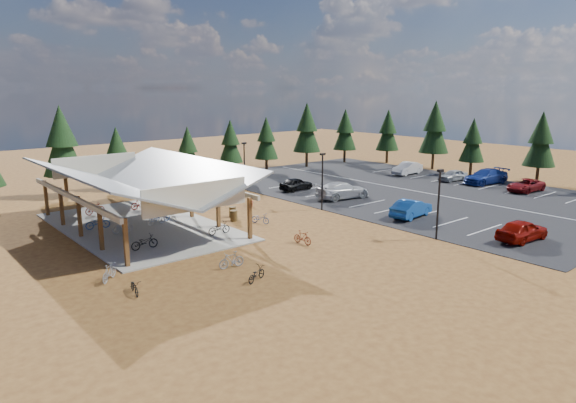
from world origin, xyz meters
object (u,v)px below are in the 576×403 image
at_px(bike_pavilion, 138,179).
at_px(bike_11, 302,237).
at_px(bike_6, 160,216).
at_px(bike_13, 231,260).
at_px(bike_0, 144,242).
at_px(bike_12, 256,274).
at_px(car_7, 486,176).
at_px(lamp_post_1, 322,177).
at_px(lamp_post_2, 244,163).
at_px(bike_9, 109,272).
at_px(bike_2, 98,223).
at_px(car_0, 522,230).
at_px(bike_3, 95,209).
at_px(trash_bin_1, 233,212).
at_px(bike_8, 135,287).
at_px(bike_14, 260,218).
at_px(car_3, 343,190).
at_px(car_4, 296,184).
at_px(car_6, 526,185).
at_px(bike_15, 251,200).
at_px(bike_7, 140,203).
at_px(bike_1, 123,226).
at_px(car_9, 407,168).
at_px(trash_bin_0, 234,216).
at_px(car_1, 411,208).
at_px(bike_4, 219,228).
at_px(car_8, 453,175).
at_px(lamp_post_0, 439,199).
at_px(bike_5, 156,219).

bearing_deg(bike_pavilion, bike_11, -59.58).
relative_size(bike_6, bike_13, 0.94).
distance_m(bike_pavilion, bike_0, 7.10).
relative_size(bike_12, car_7, 0.28).
distance_m(lamp_post_1, car_7, 23.42).
height_order(lamp_post_2, bike_9, lamp_post_2).
bearing_deg(bike_2, car_0, -127.43).
height_order(bike_pavilion, lamp_post_2, lamp_post_2).
bearing_deg(bike_pavilion, car_7, -11.47).
relative_size(bike_3, bike_6, 1.07).
relative_size(trash_bin_1, bike_8, 0.59).
bearing_deg(bike_13, bike_12, 3.01).
xyz_separation_m(bike_14, car_3, (11.94, 2.37, 0.44)).
xyz_separation_m(lamp_post_1, car_0, (4.34, -16.15, -2.16)).
distance_m(bike_3, car_3, 23.03).
distance_m(car_4, car_6, 24.24).
bearing_deg(bike_8, lamp_post_2, 53.54).
bearing_deg(bike_15, bike_6, 28.63).
xyz_separation_m(bike_14, car_0, (11.42, -15.94, 0.39)).
distance_m(bike_7, car_6, 39.30).
bearing_deg(car_3, lamp_post_1, 122.66).
relative_size(bike_1, car_9, 0.36).
distance_m(trash_bin_0, bike_15, 5.71).
bearing_deg(car_0, bike_13, 70.11).
bearing_deg(bike_12, bike_3, -18.15).
relative_size(car_0, car_1, 0.98).
xyz_separation_m(trash_bin_1, car_9, (29.24, 4.11, 0.36)).
bearing_deg(bike_4, car_8, -83.46).
xyz_separation_m(lamp_post_1, bike_6, (-13.15, 5.25, -2.46)).
bearing_deg(car_8, car_3, -87.48).
distance_m(lamp_post_2, car_0, 28.56).
bearing_deg(lamp_post_0, trash_bin_1, 117.02).
bearing_deg(bike_15, bike_4, 67.93).
distance_m(bike_15, car_1, 14.55).
distance_m(bike_2, bike_5, 4.40).
distance_m(lamp_post_0, bike_14, 13.99).
height_order(bike_5, car_9, car_9).
height_order(bike_0, bike_15, bike_0).
height_order(car_6, car_7, car_7).
height_order(bike_14, car_6, car_6).
relative_size(trash_bin_0, car_9, 0.19).
bearing_deg(bike_9, car_3, -120.08).
xyz_separation_m(lamp_post_0, bike_13, (-14.76, 4.47, -2.47)).
relative_size(bike_12, bike_14, 1.03).
xyz_separation_m(bike_2, bike_5, (4.03, -1.78, 0.01)).
height_order(bike_pavilion, bike_11, bike_pavilion).
distance_m(car_0, car_9, 28.94).
distance_m(bike_9, car_1, 25.27).
bearing_deg(car_9, car_4, -97.00).
height_order(trash_bin_0, bike_2, bike_2).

